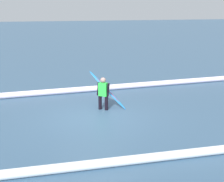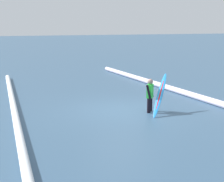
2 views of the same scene
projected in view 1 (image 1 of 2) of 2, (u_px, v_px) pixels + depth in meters
name	position (u px, v px, depth m)	size (l,w,h in m)	color
ground_plane	(94.00, 117.00, 12.78)	(199.05, 199.05, 0.00)	#395A77
surfer	(103.00, 92.00, 13.60)	(0.40, 0.52, 1.32)	black
surfboard	(107.00, 90.00, 13.95)	(1.35, 1.35, 1.47)	#268CE5
wave_crest_foreground	(61.00, 91.00, 16.23)	(0.28, 0.28, 21.88)	white
wave_crest_midground	(120.00, 161.00, 8.81)	(0.25, 0.25, 19.43)	white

